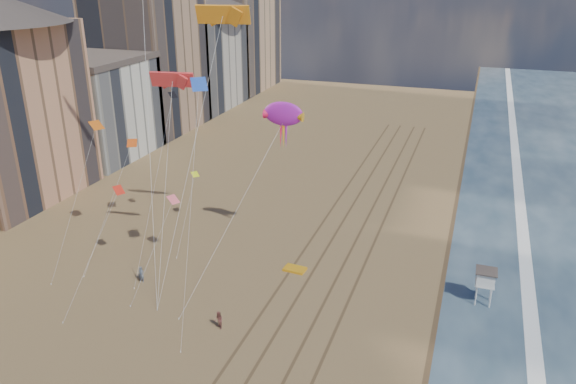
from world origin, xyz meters
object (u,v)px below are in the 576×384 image
(grounded_kite, at_px, (295,269))
(kite_flyer_b, at_px, (219,320))
(lifeguard_stand, at_px, (486,278))
(kite_flyer_a, at_px, (141,274))
(show_kite, at_px, (283,114))

(grounded_kite, relative_size, kite_flyer_b, 1.32)
(grounded_kite, bearing_deg, lifeguard_stand, 4.82)
(lifeguard_stand, xyz_separation_m, kite_flyer_a, (-33.98, -7.64, -1.92))
(kite_flyer_a, relative_size, kite_flyer_b, 1.00)
(show_kite, distance_m, kite_flyer_b, 22.07)
(grounded_kite, height_order, show_kite, show_kite)
(show_kite, xyz_separation_m, kite_flyer_a, (-12.01, -10.89, -15.56))
(lifeguard_stand, bearing_deg, kite_flyer_b, -151.44)
(show_kite, height_order, kite_flyer_b, show_kite)
(grounded_kite, height_order, kite_flyer_a, kite_flyer_a)
(kite_flyer_a, height_order, kite_flyer_b, kite_flyer_a)
(lifeguard_stand, bearing_deg, show_kite, 171.57)
(show_kite, height_order, kite_flyer_a, show_kite)
(lifeguard_stand, height_order, kite_flyer_a, lifeguard_stand)
(grounded_kite, xyz_separation_m, kite_flyer_a, (-14.47, -7.59, 0.76))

